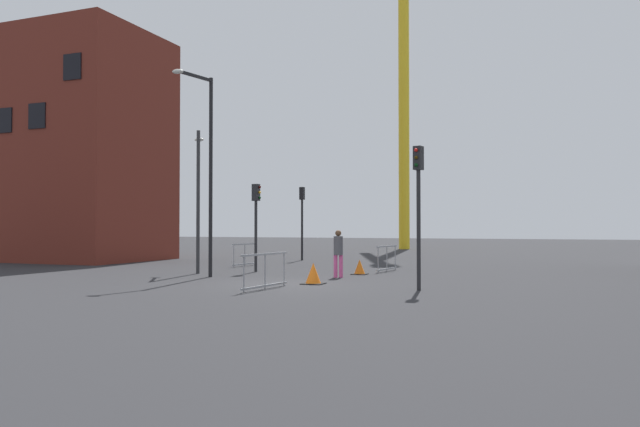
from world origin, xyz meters
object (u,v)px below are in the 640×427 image
traffic_light_far (256,212)px  traffic_light_median (302,211)px  streetlamp_short (198,186)px  traffic_light_corner (418,194)px  traffic_cone_striped (360,268)px  construction_crane (403,48)px  streetlamp_tall (206,158)px  traffic_cone_by_barrier (313,274)px  pedestrian_walking (338,250)px

traffic_light_far → traffic_light_median: (-1.59, 8.71, 0.27)m
streetlamp_short → traffic_light_corner: (9.75, -3.44, -0.68)m
traffic_light_far → traffic_cone_striped: (4.44, 0.22, -2.20)m
construction_crane → traffic_light_corner: construction_crane is taller
streetlamp_tall → traffic_light_corner: streetlamp_tall is taller
traffic_cone_by_barrier → streetlamp_tall: bearing=167.7°
traffic_light_far → traffic_cone_striped: bearing=2.9°
traffic_cone_striped → streetlamp_tall: bearing=-145.5°
traffic_light_far → streetlamp_tall: bearing=-98.3°
construction_crane → traffic_light_corner: (8.17, -32.56, -14.18)m
streetlamp_short → traffic_cone_by_barrier: bearing=-24.0°
pedestrian_walking → traffic_light_median: bearing=119.5°
traffic_cone_striped → pedestrian_walking: bearing=-100.2°
streetlamp_tall → streetlamp_short: size_ratio=1.30×
traffic_light_corner → traffic_light_median: size_ratio=1.04×
traffic_light_corner → traffic_cone_by_barrier: 4.48m
streetlamp_tall → pedestrian_walking: size_ratio=4.27×
construction_crane → streetlamp_tall: (-0.16, -30.82, -12.60)m
pedestrian_walking → traffic_cone_striped: (0.30, 1.66, -0.75)m
traffic_light_median → pedestrian_walking: 11.78m
streetlamp_short → traffic_light_far: 2.59m
traffic_light_median → traffic_cone_striped: (6.03, -8.48, -2.47)m
construction_crane → traffic_light_corner: size_ratio=6.28×
construction_crane → traffic_cone_by_barrier: bearing=-81.9°
streetlamp_short → streetlamp_tall: bearing=-50.0°
traffic_light_corner → traffic_light_median: (-9.46, 13.59, -0.10)m
traffic_light_median → traffic_cone_by_barrier: bearing=-65.6°
construction_crane → traffic_light_median: (-1.29, -18.97, -14.28)m
traffic_light_far → streetlamp_short: bearing=-142.6°
traffic_light_corner → traffic_cone_striped: size_ratio=7.25×
traffic_light_corner → traffic_cone_striped: traffic_light_corner is taller
streetlamp_tall → traffic_light_corner: (8.33, -1.74, -1.58)m
streetlamp_tall → traffic_cone_by_barrier: size_ratio=10.76×
traffic_light_median → traffic_cone_by_barrier: 14.33m
streetlamp_tall → traffic_light_far: bearing=81.7°
pedestrian_walking → traffic_cone_striped: size_ratio=2.98×
streetlamp_tall → construction_crane: bearing=89.7°
traffic_light_median → traffic_cone_striped: 10.70m
traffic_cone_by_barrier → traffic_cone_striped: (0.20, 4.38, -0.05)m
traffic_cone_by_barrier → traffic_cone_striped: 4.39m
traffic_light_median → pedestrian_walking: size_ratio=2.34×
traffic_cone_striped → traffic_light_median: bearing=125.4°
streetlamp_short → traffic_cone_by_barrier: (6.12, -2.72, -3.19)m
construction_crane → traffic_cone_by_barrier: 36.24m
pedestrian_walking → traffic_cone_by_barrier: pedestrian_walking is taller
construction_crane → traffic_light_corner: bearing=-75.9°
streetlamp_tall → traffic_light_median: streetlamp_tall is taller
streetlamp_short → pedestrian_walking: streetlamp_short is taller
traffic_light_corner → traffic_light_median: 16.56m
streetlamp_short → traffic_light_median: (0.29, 10.15, -0.77)m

